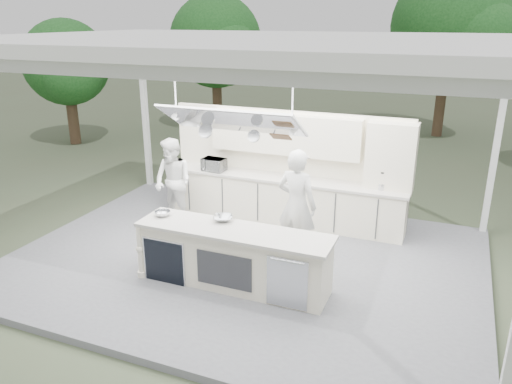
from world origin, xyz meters
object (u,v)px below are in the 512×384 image
at_px(head_chef, 297,205).
at_px(demo_island, 232,257).
at_px(back_counter, 282,198).
at_px(sous_chef, 173,182).

bearing_deg(head_chef, demo_island, 75.17).
height_order(back_counter, head_chef, head_chef).
height_order(head_chef, sous_chef, head_chef).
bearing_deg(back_counter, demo_island, -86.37).
bearing_deg(head_chef, back_counter, -50.68).
xyz_separation_m(head_chef, sous_chef, (-2.79, 0.58, -0.10)).
bearing_deg(demo_island, sous_chef, 139.46).
distance_m(head_chef, sous_chef, 2.85).
relative_size(demo_island, head_chef, 1.57).
relative_size(back_counter, sous_chef, 2.88).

